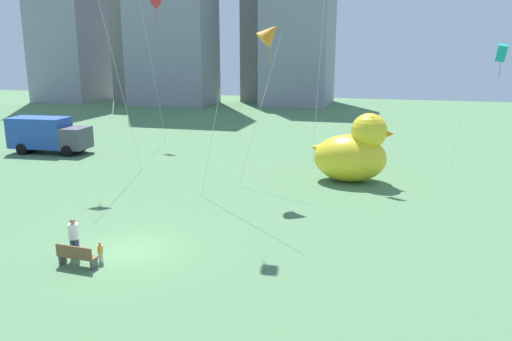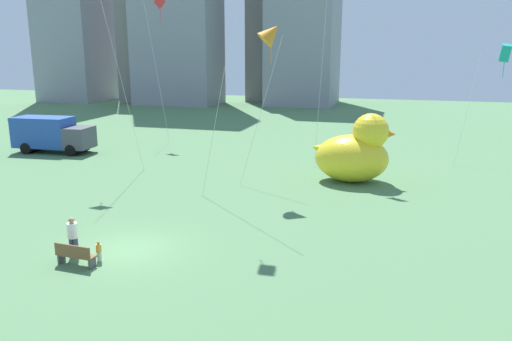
{
  "view_description": "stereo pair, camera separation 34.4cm",
  "coord_description": "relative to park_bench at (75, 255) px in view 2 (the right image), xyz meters",
  "views": [
    {
      "loc": [
        10.17,
        -17.62,
        8.12
      ],
      "look_at": [
        3.77,
        5.98,
        2.26
      ],
      "focal_mm": 35.63,
      "sensor_mm": 36.0,
      "label": 1
    },
    {
      "loc": [
        10.5,
        -17.53,
        8.12
      ],
      "look_at": [
        3.77,
        5.98,
        2.26
      ],
      "focal_mm": 35.63,
      "sensor_mm": 36.0,
      "label": 2
    }
  ],
  "objects": [
    {
      "name": "kite_teal",
      "position": [
        18.18,
        23.06,
        7.37
      ],
      "size": [
        3.14,
        3.91,
        8.53
      ],
      "color": "silver",
      "rests_on": "ground"
    },
    {
      "name": "person_adult",
      "position": [
        -0.58,
        0.76,
        0.45
      ],
      "size": [
        0.41,
        0.41,
        1.67
      ],
      "color": "#38476B",
      "rests_on": "ground"
    },
    {
      "name": "kite_red",
      "position": [
        -9.06,
        26.43,
        11.07
      ],
      "size": [
        1.98,
        1.2,
        12.75
      ],
      "color": "silver",
      "rests_on": "ground"
    },
    {
      "name": "ground_plane",
      "position": [
        1.16,
        2.03,
        -0.47
      ],
      "size": [
        140.0,
        140.0,
        0.0
      ],
      "primitive_type": "plane",
      "color": "#527D50"
    },
    {
      "name": "park_bench",
      "position": [
        0.0,
        0.0,
        0.0
      ],
      "size": [
        1.63,
        0.56,
        0.9
      ],
      "color": "brown",
      "rests_on": "ground"
    },
    {
      "name": "person_child",
      "position": [
        0.66,
        0.61,
        -0.01
      ],
      "size": [
        0.21,
        0.21,
        0.85
      ],
      "color": "silver",
      "rests_on": "ground"
    },
    {
      "name": "kite_orange",
      "position": [
        4.43,
        12.75,
        8.51
      ],
      "size": [
        2.91,
        2.8,
        9.77
      ],
      "color": "silver",
      "rests_on": "ground"
    },
    {
      "name": "box_truck",
      "position": [
        -15.16,
        18.65,
        0.98
      ],
      "size": [
        6.43,
        2.73,
        2.85
      ],
      "color": "#264CA5",
      "rests_on": "ground"
    },
    {
      "name": "giant_inflatable_duck",
      "position": [
        9.05,
        15.94,
        1.37
      ],
      "size": [
        5.23,
        3.36,
        4.34
      ],
      "color": "yellow",
      "rests_on": "ground"
    }
  ]
}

